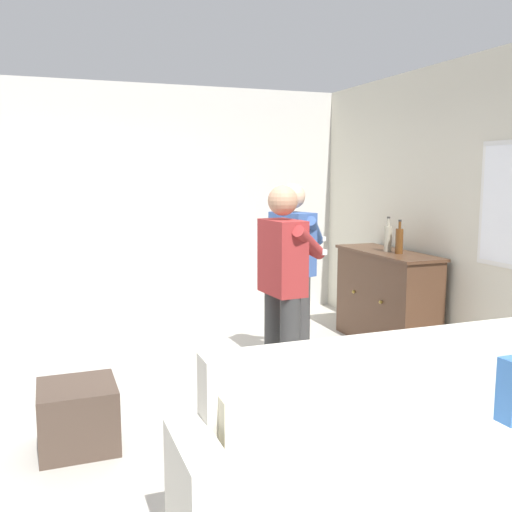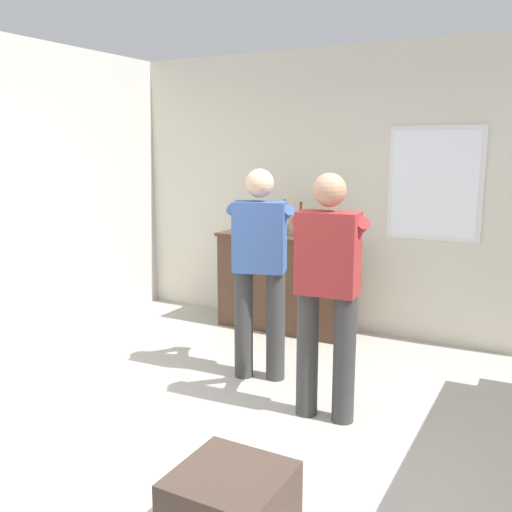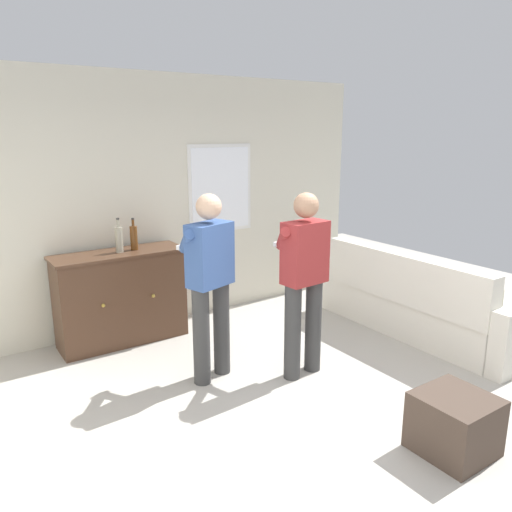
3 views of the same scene
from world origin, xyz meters
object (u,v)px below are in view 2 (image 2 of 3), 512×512
at_px(bottle_liquor_amber, 285,221).
at_px(person_standing_right, 328,285).
at_px(sideboard_cabinet, 283,282).
at_px(person_standing_left, 260,264).
at_px(bottle_wine_green, 301,223).

distance_m(bottle_liquor_amber, person_standing_right, 1.96).
bearing_deg(sideboard_cabinet, person_standing_left, -72.56).
height_order(bottle_liquor_amber, person_standing_left, person_standing_left).
relative_size(sideboard_cabinet, bottle_liquor_amber, 3.79).
height_order(sideboard_cabinet, person_standing_right, person_standing_right).
xyz_separation_m(person_standing_left, person_standing_right, (0.73, -0.40, 0.00)).
relative_size(sideboard_cabinet, bottle_wine_green, 4.00).
xyz_separation_m(bottle_wine_green, person_standing_left, (0.21, -1.24, -0.17)).
relative_size(sideboard_cabinet, person_standing_left, 0.80).
relative_size(bottle_liquor_amber, person_standing_right, 0.21).
relative_size(bottle_wine_green, person_standing_left, 0.20).
height_order(bottle_liquor_amber, person_standing_right, person_standing_right).
xyz_separation_m(sideboard_cabinet, bottle_liquor_amber, (0.01, -0.01, 0.63)).
xyz_separation_m(bottle_wine_green, person_standing_right, (0.93, -1.64, -0.17)).
bearing_deg(person_standing_right, bottle_liquor_amber, 124.16).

